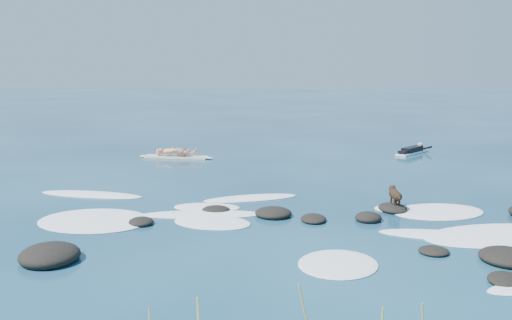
# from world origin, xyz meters

# --- Properties ---
(ground) EXTENTS (160.00, 160.00, 0.00)m
(ground) POSITION_xyz_m (0.00, 0.00, 0.00)
(ground) COLOR #0A2642
(ground) RESTS_ON ground
(reef_rocks) EXTENTS (13.15, 6.37, 0.47)m
(reef_rocks) POSITION_xyz_m (2.76, -1.39, 0.09)
(reef_rocks) COLOR black
(reef_rocks) RESTS_ON ground
(breaking_foam) EXTENTS (15.18, 7.97, 0.12)m
(breaking_foam) POSITION_xyz_m (0.28, -0.22, 0.01)
(breaking_foam) COLOR white
(breaking_foam) RESTS_ON ground
(standing_surfer_rig) EXTENTS (3.28, 0.72, 1.87)m
(standing_surfer_rig) POSITION_xyz_m (-5.40, 9.33, 0.74)
(standing_surfer_rig) COLOR beige
(standing_surfer_rig) RESTS_ON ground
(paddling_surfer_rig) EXTENTS (1.80, 2.20, 0.43)m
(paddling_surfer_rig) POSITION_xyz_m (4.89, 11.76, 0.15)
(paddling_surfer_rig) COLOR white
(paddling_surfer_rig) RESTS_ON ground
(dog) EXTENTS (0.33, 1.03, 0.65)m
(dog) POSITION_xyz_m (2.82, 1.47, 0.43)
(dog) COLOR black
(dog) RESTS_ON ground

